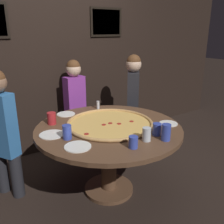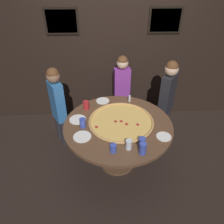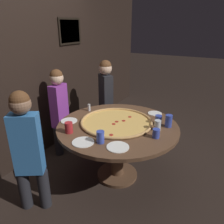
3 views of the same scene
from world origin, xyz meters
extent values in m
plane|color=black|center=(0.00, 0.00, 0.00)|extent=(24.00, 24.00, 0.00)
cube|color=black|center=(0.00, 1.32, 1.30)|extent=(6.40, 0.06, 2.60)
cube|color=black|center=(0.80, 1.28, 1.75)|extent=(0.52, 0.02, 0.40)
cube|color=#936B5B|center=(0.80, 1.27, 1.75)|extent=(0.46, 0.01, 0.34)
cylinder|color=brown|center=(0.00, 0.00, 0.72)|extent=(1.45, 1.45, 0.04)
cylinder|color=brown|center=(0.00, 0.00, 0.35)|extent=(0.16, 0.16, 0.70)
cylinder|color=brown|center=(0.00, 0.00, 0.02)|extent=(0.52, 0.52, 0.04)
cylinder|color=#EAB75B|center=(0.04, 0.04, 0.75)|extent=(0.84, 0.84, 0.01)
torus|color=tan|center=(0.04, 0.04, 0.76)|extent=(0.88, 0.88, 0.03)
cylinder|color=#A8281E|center=(-0.03, 0.04, 0.75)|extent=(0.04, 0.04, 0.00)
cylinder|color=#A8281E|center=(0.04, 0.04, 0.75)|extent=(0.04, 0.04, 0.00)
cylinder|color=#A8281E|center=(-0.29, -0.07, 0.75)|extent=(0.04, 0.04, 0.00)
cylinder|color=#A8281E|center=(0.11, -0.03, 0.75)|extent=(0.04, 0.04, 0.00)
cylinder|color=#A8281E|center=(0.25, -0.04, 0.75)|extent=(0.04, 0.04, 0.00)
cylinder|color=#384CB7|center=(0.25, -0.42, 0.80)|extent=(0.08, 0.08, 0.11)
cylinder|color=#B22328|center=(-0.44, 0.38, 0.80)|extent=(0.09, 0.09, 0.12)
cylinder|color=#384CB7|center=(0.24, -0.54, 0.81)|extent=(0.08, 0.08, 0.15)
cylinder|color=silver|center=(0.09, -0.46, 0.80)|extent=(0.08, 0.08, 0.12)
cylinder|color=#384CB7|center=(-0.46, -0.04, 0.80)|extent=(0.08, 0.08, 0.13)
cylinder|color=#384CB7|center=(-0.09, -0.50, 0.79)|extent=(0.08, 0.08, 0.10)
cylinder|color=white|center=(-0.20, 0.58, 0.74)|extent=(0.20, 0.20, 0.01)
cylinder|color=white|center=(-0.54, 0.11, 0.74)|extent=(0.23, 0.23, 0.01)
cylinder|color=white|center=(-0.46, -0.24, 0.74)|extent=(0.22, 0.22, 0.01)
cylinder|color=white|center=(0.54, -0.28, 0.74)|extent=(0.19, 0.19, 0.01)
cylinder|color=silver|center=(0.21, 0.55, 0.78)|extent=(0.04, 0.04, 0.08)
cylinder|color=#B7B7BC|center=(0.21, 0.55, 0.83)|extent=(0.04, 0.04, 0.01)
cylinder|color=#232328|center=(0.88, 0.72, 0.23)|extent=(0.17, 0.17, 0.47)
cylinder|color=#232328|center=(0.75, 0.56, 0.23)|extent=(0.17, 0.17, 0.47)
cube|color=#232328|center=(0.81, 0.64, 0.79)|extent=(0.29, 0.31, 0.65)
sphere|color=beige|center=(0.81, 0.64, 1.22)|extent=(0.20, 0.20, 0.20)
sphere|color=brown|center=(0.81, 0.64, 1.25)|extent=(0.19, 0.19, 0.19)
cylinder|color=#232328|center=(0.23, 1.04, 0.22)|extent=(0.13, 0.13, 0.44)
cylinder|color=#232328|center=(0.03, 1.01, 0.22)|extent=(0.13, 0.13, 0.44)
cube|color=purple|center=(0.13, 1.03, 0.76)|extent=(0.28, 0.17, 0.62)
sphere|color=beige|center=(0.13, 1.03, 1.16)|extent=(0.19, 0.19, 0.19)
sphere|color=brown|center=(0.13, 1.03, 1.20)|extent=(0.18, 0.18, 0.18)
cylinder|color=#232328|center=(-0.83, 0.45, 0.23)|extent=(0.17, 0.17, 0.45)
cylinder|color=#232328|center=(-0.94, 0.63, 0.23)|extent=(0.17, 0.17, 0.45)
cube|color=#3370B2|center=(-0.88, 0.54, 0.77)|extent=(0.27, 0.31, 0.64)
camera|label=1|loc=(-1.25, -1.93, 1.66)|focal=40.00mm
camera|label=2|loc=(-0.17, -2.27, 2.54)|focal=35.00mm
camera|label=3|loc=(-2.10, -1.08, 1.86)|focal=35.00mm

